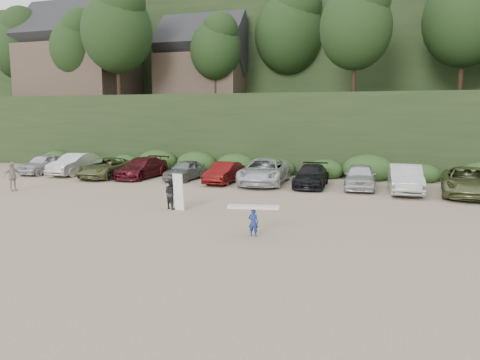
% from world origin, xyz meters
% --- Properties ---
extents(ground, '(120.00, 120.00, 0.00)m').
position_xyz_m(ground, '(0.00, 0.00, 0.00)').
color(ground, tan).
rests_on(ground, ground).
extents(hillside_backdrop, '(90.00, 41.50, 28.00)m').
position_xyz_m(hillside_backdrop, '(-0.26, 35.93, 11.22)').
color(hillside_backdrop, black).
rests_on(hillside_backdrop, ground).
extents(parked_cars, '(36.74, 6.59, 1.64)m').
position_xyz_m(parked_cars, '(-0.94, 10.01, 0.76)').
color(parked_cars, silver).
rests_on(parked_cars, ground).
extents(distant_walker, '(0.76, 1.09, 1.72)m').
position_xyz_m(distant_walker, '(-15.49, 3.06, 0.86)').
color(distant_walker, '#9F9586').
rests_on(distant_walker, ground).
extents(child_surfer, '(1.98, 0.89, 1.15)m').
position_xyz_m(child_surfer, '(0.86, -2.21, 0.78)').
color(child_surfer, navy).
rests_on(child_surfer, ground).
extents(adult_surfer, '(1.20, 0.80, 1.74)m').
position_xyz_m(adult_surfer, '(-4.26, 1.32, 0.75)').
color(adult_surfer, black).
rests_on(adult_surfer, ground).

